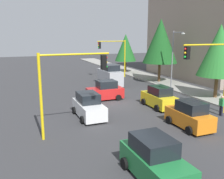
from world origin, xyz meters
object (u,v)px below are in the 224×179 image
object	(u,v)px
traffic_signal_far_left	(114,51)
car_green	(155,160)
street_lamp_curbside	(174,53)
tree_roadside_near	(219,50)
traffic_signal_near_right	(70,77)
pedestrian_crossing	(222,105)
car_red	(105,91)
traffic_signal_near_left	(211,65)
tree_roadside_far	(126,48)
car_white	(89,106)
car_yellow	(159,98)
car_orange	(189,116)
delivery_van_silver	(110,76)
tree_roadside_mid	(160,41)

from	to	relation	value
traffic_signal_far_left	car_green	bearing A→B (deg)	-18.72
street_lamp_curbside	tree_roadside_near	size ratio (longest dim) A/B	0.92
traffic_signal_near_right	car_green	size ratio (longest dim) A/B	1.36
traffic_signal_far_left	traffic_signal_near_right	bearing A→B (deg)	-29.63
pedestrian_crossing	car_red	bearing A→B (deg)	-140.97
traffic_signal_near_left	car_red	distance (m)	10.53
tree_roadside_far	car_red	size ratio (longest dim) A/B	1.84
traffic_signal_near_left	traffic_signal_far_left	world-z (taller)	traffic_signal_near_left
traffic_signal_near_left	car_white	world-z (taller)	traffic_signal_near_left
street_lamp_curbside	tree_roadside_far	world-z (taller)	street_lamp_curbside
traffic_signal_near_left	traffic_signal_far_left	size ratio (longest dim) A/B	1.04
traffic_signal_far_left	tree_roadside_near	distance (m)	16.73
traffic_signal_near_right	car_green	xyz separation A→B (m)	(6.46, 2.41, -3.00)
car_yellow	car_orange	bearing A→B (deg)	-8.76
car_orange	delivery_van_silver	bearing A→B (deg)	178.50
car_green	car_orange	world-z (taller)	same
street_lamp_curbside	car_yellow	world-z (taller)	street_lamp_curbside
traffic_signal_near_left	car_orange	xyz separation A→B (m)	(1.80, -3.26, -3.29)
traffic_signal_near_right	tree_roadside_far	world-z (taller)	tree_roadside_far
traffic_signal_near_right	car_yellow	size ratio (longest dim) A/B	1.45
tree_roadside_mid	car_yellow	world-z (taller)	tree_roadside_mid
tree_roadside_mid	delivery_van_silver	world-z (taller)	tree_roadside_mid
car_yellow	car_white	xyz separation A→B (m)	(0.29, -6.79, 0.00)
car_yellow	car_orange	xyz separation A→B (m)	(5.29, -0.81, -0.00)
car_red	car_white	distance (m)	5.78
street_lamp_curbside	car_white	size ratio (longest dim) A/B	1.69
traffic_signal_near_right	pedestrian_crossing	distance (m)	12.74
traffic_signal_near_left	traffic_signal_far_left	bearing A→B (deg)	-179.91
tree_roadside_near	car_orange	bearing A→B (deg)	-54.15
tree_roadside_far	car_orange	xyz separation A→B (m)	(25.80, -7.02, -3.47)
car_red	car_green	size ratio (longest dim) A/B	0.90
street_lamp_curbside	pedestrian_crossing	size ratio (longest dim) A/B	4.12
traffic_signal_far_left	delivery_van_silver	size ratio (longest dim) A/B	1.19
traffic_signal_near_right	traffic_signal_far_left	xyz separation A→B (m)	(-20.00, 11.37, 0.15)
delivery_van_silver	car_yellow	size ratio (longest dim) A/B	1.27
delivery_van_silver	tree_roadside_far	bearing A→B (deg)	144.63
traffic_signal_far_left	street_lamp_curbside	bearing A→B (deg)	18.59
delivery_van_silver	traffic_signal_far_left	bearing A→B (deg)	152.12
car_yellow	pedestrian_crossing	size ratio (longest dim) A/B	2.23
tree_roadside_mid	delivery_van_silver	distance (m)	8.38
traffic_signal_near_right	car_green	bearing A→B (deg)	20.43
traffic_signal_far_left	tree_roadside_mid	distance (m)	7.56
traffic_signal_near_right	pedestrian_crossing	bearing A→B (deg)	87.27
delivery_van_silver	car_green	bearing A→B (deg)	-16.25
traffic_signal_near_right	car_white	size ratio (longest dim) A/B	1.32
tree_roadside_mid	pedestrian_crossing	bearing A→B (deg)	-12.74
traffic_signal_near_left	tree_roadside_mid	bearing A→B (deg)	163.06
traffic_signal_far_left	delivery_van_silver	distance (m)	6.59
traffic_signal_near_left	pedestrian_crossing	world-z (taller)	traffic_signal_near_left
tree_roadside_far	delivery_van_silver	size ratio (longest dim) A/B	1.39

